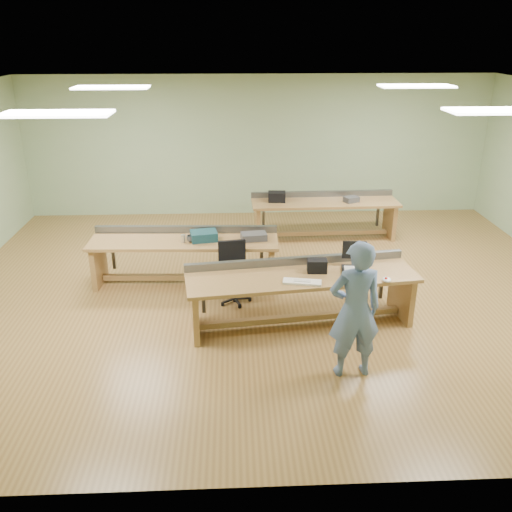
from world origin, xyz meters
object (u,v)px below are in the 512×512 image
(workbench_back, at_px, (324,210))
(workbench_mid, at_px, (185,250))
(person, at_px, (355,310))
(mug, at_px, (191,239))
(camera_bag, at_px, (317,266))
(task_chair, at_px, (234,280))
(laptop_base, at_px, (354,270))
(parts_bin_teal, at_px, (204,236))
(drinks_can, at_px, (183,239))
(parts_bin_grey, at_px, (254,236))
(workbench_front, at_px, (301,286))

(workbench_back, bearing_deg, workbench_mid, -143.69)
(person, relative_size, mug, 13.08)
(camera_bag, height_order, task_chair, camera_bag)
(laptop_base, distance_m, mug, 2.63)
(parts_bin_teal, xyz_separation_m, drinks_can, (-0.32, -0.08, -0.01))
(workbench_mid, relative_size, laptop_base, 9.12)
(drinks_can, bearing_deg, laptop_base, -26.32)
(person, xyz_separation_m, camera_bag, (-0.24, 1.31, -0.01))
(workbench_mid, xyz_separation_m, laptop_base, (2.44, -1.35, 0.21))
(person, xyz_separation_m, drinks_can, (-2.17, 2.52, -0.04))
(laptop_base, bearing_deg, workbench_back, 95.62)
(workbench_back, bearing_deg, person, -96.41)
(parts_bin_grey, height_order, drinks_can, drinks_can)
(parts_bin_teal, distance_m, mug, 0.21)
(workbench_front, xyz_separation_m, workbench_mid, (-1.70, 1.42, -0.00))
(parts_bin_grey, bearing_deg, person, -67.89)
(person, bearing_deg, drinks_can, -54.59)
(workbench_front, height_order, parts_bin_grey, workbench_front)
(workbench_front, relative_size, parts_bin_teal, 7.88)
(workbench_mid, bearing_deg, camera_bag, -32.87)
(workbench_front, xyz_separation_m, camera_bag, (0.22, 0.06, 0.28))
(workbench_front, xyz_separation_m, drinks_can, (-1.70, 1.28, 0.25))
(task_chair, xyz_separation_m, parts_bin_grey, (0.32, 0.63, 0.47))
(workbench_mid, xyz_separation_m, task_chair, (0.79, -0.70, -0.22))
(workbench_front, distance_m, workbench_mid, 2.22)
(workbench_mid, distance_m, parts_bin_teal, 0.42)
(camera_bag, relative_size, parts_bin_teal, 0.65)
(workbench_mid, xyz_separation_m, workbench_back, (2.58, 1.99, -0.00))
(drinks_can, bearing_deg, mug, 10.29)
(laptop_base, height_order, parts_bin_teal, parts_bin_teal)
(workbench_mid, distance_m, mug, 0.29)
(camera_bag, height_order, mug, camera_bag)
(workbench_front, distance_m, camera_bag, 0.36)
(workbench_mid, height_order, drinks_can, drinks_can)
(workbench_mid, height_order, task_chair, task_chair)
(laptop_base, relative_size, mug, 2.54)
(workbench_mid, height_order, parts_bin_grey, workbench_mid)
(laptop_base, height_order, camera_bag, camera_bag)
(laptop_base, relative_size, camera_bag, 1.24)
(workbench_back, height_order, task_chair, task_chair)
(workbench_front, bearing_deg, workbench_mid, 133.00)
(workbench_mid, relative_size, parts_bin_grey, 7.60)
(laptop_base, distance_m, parts_bin_grey, 1.84)
(parts_bin_grey, bearing_deg, workbench_back, 54.45)
(workbench_front, distance_m, person, 1.36)
(laptop_base, height_order, drinks_can, drinks_can)
(workbench_mid, height_order, workbench_back, same)
(workbench_front, distance_m, drinks_can, 2.15)
(workbench_front, xyz_separation_m, person, (0.46, -1.24, 0.29))
(person, distance_m, parts_bin_teal, 3.19)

